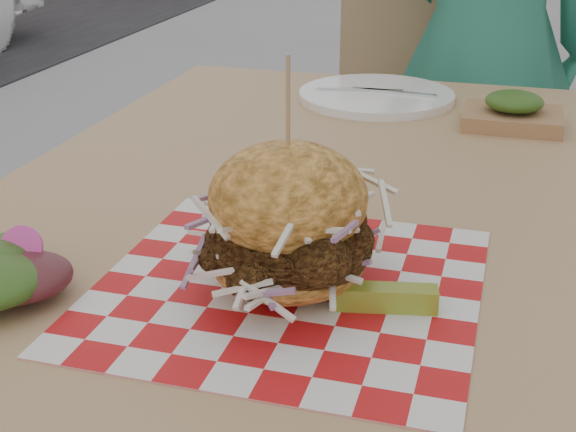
{
  "coord_description": "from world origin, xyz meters",
  "views": [
    {
      "loc": [
        0.25,
        -0.63,
        1.12
      ],
      "look_at": [
        0.06,
        0.02,
        0.82
      ],
      "focal_mm": 50.0,
      "sensor_mm": 36.0,
      "label": 1
    }
  ],
  "objects_px": {
    "diner": "(484,46)",
    "patio_table": "(314,243)",
    "patio_chair": "(412,118)",
    "sandwich": "(288,227)"
  },
  "relations": [
    {
      "from": "patio_table",
      "to": "patio_chair",
      "type": "xyz_separation_m",
      "value": [
        -0.01,
        1.02,
        -0.12
      ]
    },
    {
      "from": "diner",
      "to": "patio_chair",
      "type": "xyz_separation_m",
      "value": [
        -0.16,
        0.1,
        -0.21
      ]
    },
    {
      "from": "diner",
      "to": "patio_table",
      "type": "xyz_separation_m",
      "value": [
        -0.16,
        -0.92,
        -0.09
      ]
    },
    {
      "from": "diner",
      "to": "patio_chair",
      "type": "height_order",
      "value": "diner"
    },
    {
      "from": "patio_chair",
      "to": "sandwich",
      "type": "bearing_deg",
      "value": -91.8
    },
    {
      "from": "patio_table",
      "to": "sandwich",
      "type": "distance_m",
      "value": 0.3
    },
    {
      "from": "sandwich",
      "to": "patio_table",
      "type": "bearing_deg",
      "value": 98.82
    },
    {
      "from": "diner",
      "to": "patio_table",
      "type": "relative_size",
      "value": 1.27
    },
    {
      "from": "diner",
      "to": "patio_table",
      "type": "bearing_deg",
      "value": 62.36
    },
    {
      "from": "patio_table",
      "to": "diner",
      "type": "bearing_deg",
      "value": 80.37
    }
  ]
}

